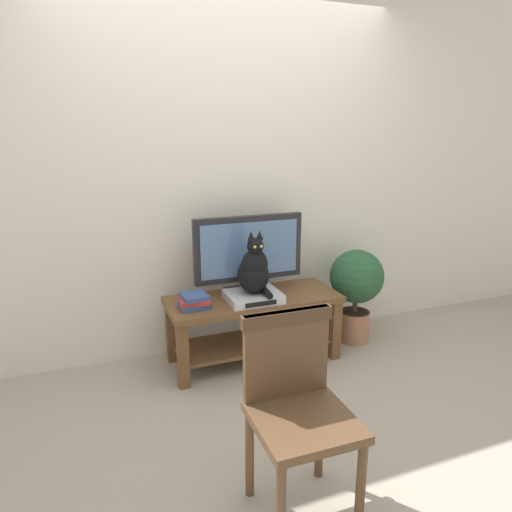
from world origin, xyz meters
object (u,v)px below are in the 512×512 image
Objects in this scene: tv_stand at (253,316)px; potted_plant at (356,285)px; book_stack at (194,301)px; media_box at (253,297)px; wooden_chair at (296,399)px; cat at (254,270)px; tv at (249,252)px.

potted_plant is (0.86, 0.02, 0.12)m from tv_stand.
potted_plant is (1.30, 0.08, -0.07)m from book_stack.
book_stack is at bearing 177.09° from media_box.
potted_plant is (0.89, 0.10, -0.06)m from media_box.
potted_plant is at bearing 6.27° from media_box.
wooden_chair is 1.27m from book_stack.
tv_stand is 0.48m from book_stack.
cat is at bearing -172.94° from potted_plant.
tv reaches higher than cat.
tv is 0.20m from cat.
cat is 0.50× the size of wooden_chair.
book_stack is at bearing -172.41° from tv_stand.
book_stack is (-0.44, -0.06, 0.19)m from tv_stand.
tv_stand is at bearing 7.59° from book_stack.
wooden_chair reaches higher than book_stack.
media_box is at bearing -2.91° from book_stack.
potted_plant reaches higher than tv_stand.
tv is 0.32m from media_box.
tv_stand is 5.77× the size of book_stack.
tv_stand is 0.20m from media_box.
cat is (-0.03, -0.09, 0.37)m from tv_stand.
tv_stand is 1.36m from wooden_chair.
tv is 2.17× the size of media_box.
tv_stand is 1.65× the size of potted_plant.
tv_stand is 0.38m from cat.
tv_stand is at bearing -90.02° from tv.
media_box is 0.50× the size of potted_plant.
tv is 3.77× the size of book_stack.
cat is at bearing -4.63° from book_stack.
cat is at bearing 77.39° from wooden_chair.
wooden_chair is 1.77m from potted_plant.
tv reaches higher than potted_plant.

